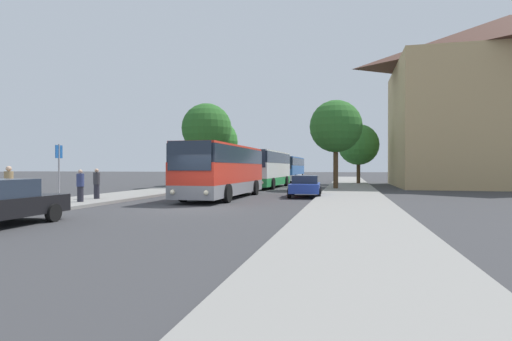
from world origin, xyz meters
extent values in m
plane|color=#38383A|center=(0.00, 0.00, 0.00)|extent=(300.00, 300.00, 0.00)
cube|color=gray|center=(-7.00, 0.00, 0.07)|extent=(4.00, 120.00, 0.15)
cube|color=gray|center=(7.00, 0.00, 0.07)|extent=(4.00, 120.00, 0.15)
cube|color=tan|center=(21.65, 25.19, 5.95)|extent=(20.48, 14.43, 11.90)
pyramid|color=#513328|center=(21.65, 25.19, 14.07)|extent=(20.48, 14.43, 4.33)
cube|color=gray|center=(-0.63, 6.62, 0.62)|extent=(2.61, 10.49, 0.70)
cube|color=red|center=(-0.63, 6.62, 1.55)|extent=(2.61, 10.49, 1.14)
cube|color=#232D3D|center=(-0.63, 6.62, 2.59)|extent=(2.63, 10.28, 0.95)
cube|color=red|center=(-0.63, 6.62, 3.13)|extent=(2.56, 10.28, 0.12)
cube|color=#232D3D|center=(-0.68, 1.36, 2.44)|extent=(2.26, 0.08, 1.45)
sphere|color=#F4EAC1|center=(-1.56, 1.35, 0.66)|extent=(0.24, 0.24, 0.24)
sphere|color=#F4EAC1|center=(0.20, 1.33, 0.66)|extent=(0.24, 0.24, 0.24)
cylinder|color=black|center=(-1.91, 3.49, 0.50)|extent=(0.31, 1.00, 1.00)
cylinder|color=black|center=(0.59, 3.47, 0.50)|extent=(0.31, 1.00, 1.00)
cylinder|color=black|center=(-1.85, 9.77, 0.50)|extent=(0.31, 1.00, 1.00)
cylinder|color=black|center=(0.66, 9.75, 0.50)|extent=(0.31, 1.00, 1.00)
cube|color=#238942|center=(-0.54, 19.68, 0.62)|extent=(2.81, 10.81, 0.70)
cube|color=silver|center=(-0.54, 19.68, 1.62)|extent=(2.81, 10.81, 1.30)
cube|color=#232D3D|center=(-0.54, 19.68, 2.75)|extent=(2.82, 10.60, 0.95)
cube|color=silver|center=(-0.54, 19.68, 3.28)|extent=(2.75, 10.59, 0.12)
cube|color=#232D3D|center=(-0.69, 14.28, 2.60)|extent=(2.25, 0.12, 1.45)
sphere|color=#F4EAC1|center=(-1.57, 14.29, 0.66)|extent=(0.24, 0.24, 0.24)
sphere|color=#F4EAC1|center=(0.18, 14.24, 0.66)|extent=(0.24, 0.24, 0.24)
cylinder|color=black|center=(-1.88, 16.49, 0.50)|extent=(0.33, 1.01, 1.00)
cylinder|color=black|center=(0.62, 16.42, 0.50)|extent=(0.33, 1.01, 1.00)
cylinder|color=black|center=(-1.70, 22.94, 0.50)|extent=(0.33, 1.01, 1.00)
cylinder|color=black|center=(0.80, 22.87, 0.50)|extent=(0.33, 1.01, 1.00)
cube|color=silver|center=(-0.57, 34.88, 0.62)|extent=(2.66, 10.59, 0.70)
cube|color=#285BA8|center=(-0.57, 34.88, 1.55)|extent=(2.66, 10.59, 1.15)
cube|color=#232D3D|center=(-0.57, 34.88, 2.60)|extent=(2.68, 10.38, 0.95)
cube|color=#285BA8|center=(-0.57, 34.88, 3.13)|extent=(2.61, 10.38, 0.12)
cube|color=#232D3D|center=(-0.70, 29.58, 2.45)|extent=(2.17, 0.11, 1.45)
sphere|color=#F4EAC1|center=(-1.54, 29.58, 0.66)|extent=(0.24, 0.24, 0.24)
sphere|color=#F4EAC1|center=(0.15, 29.54, 0.66)|extent=(0.24, 0.24, 0.24)
cylinder|color=black|center=(-1.86, 31.75, 0.50)|extent=(0.32, 1.01, 1.00)
cylinder|color=black|center=(0.56, 31.69, 0.50)|extent=(0.32, 1.01, 1.00)
cylinder|color=black|center=(-1.71, 38.07, 0.50)|extent=(0.32, 1.01, 1.00)
cylinder|color=black|center=(0.71, 38.01, 0.50)|extent=(0.32, 1.01, 1.00)
cylinder|color=black|center=(-4.94, -5.02, 0.31)|extent=(0.21, 0.62, 0.62)
cylinder|color=black|center=(-3.02, -4.99, 0.31)|extent=(0.21, 0.62, 0.62)
cube|color=#233D9E|center=(4.19, 8.63, 0.59)|extent=(2.00, 4.34, 0.55)
cube|color=#232D3D|center=(4.18, 8.80, 1.11)|extent=(1.68, 2.29, 0.49)
cylinder|color=black|center=(5.15, 7.36, 0.31)|extent=(0.23, 0.63, 0.62)
cylinder|color=black|center=(3.36, 7.27, 0.31)|extent=(0.23, 0.63, 0.62)
cylinder|color=black|center=(5.01, 9.99, 0.31)|extent=(0.23, 0.63, 0.62)
cylinder|color=black|center=(3.23, 9.90, 0.31)|extent=(0.23, 0.63, 0.62)
cylinder|color=gray|center=(-6.23, -0.79, 1.55)|extent=(0.08, 0.08, 2.80)
cube|color=#1E56A3|center=(-6.23, -0.79, 2.60)|extent=(0.03, 0.45, 0.60)
cylinder|color=#23232D|center=(-6.24, 0.72, 0.53)|extent=(0.30, 0.30, 0.77)
cylinder|color=navy|center=(-6.24, 0.72, 1.24)|extent=(0.36, 0.36, 0.64)
sphere|color=tan|center=(-6.24, 0.72, 1.66)|extent=(0.21, 0.21, 0.21)
cylinder|color=#23232D|center=(-7.62, -2.20, 0.57)|extent=(0.30, 0.30, 0.85)
cylinder|color=olive|center=(-7.62, -2.20, 1.35)|extent=(0.36, 0.36, 0.71)
sphere|color=tan|center=(-7.62, -2.20, 1.82)|extent=(0.23, 0.23, 0.23)
cylinder|color=#23232D|center=(-6.65, 2.64, 0.54)|extent=(0.30, 0.30, 0.79)
cylinder|color=#333338|center=(-6.65, 2.64, 1.27)|extent=(0.36, 0.36, 0.66)
sphere|color=tan|center=(-6.65, 2.64, 1.70)|extent=(0.21, 0.21, 0.21)
cylinder|color=#513D23|center=(-6.78, 22.70, 1.42)|extent=(0.40, 0.40, 2.53)
sphere|color=#2D7028|center=(-6.78, 22.70, 4.55)|extent=(4.98, 4.98, 4.98)
cylinder|color=brown|center=(-5.88, 18.07, 1.95)|extent=(0.40, 0.40, 3.60)
sphere|color=#286023|center=(-5.88, 18.07, 5.47)|extent=(4.60, 4.60, 4.60)
cylinder|color=#47331E|center=(5.84, 16.94, 1.91)|extent=(0.40, 0.40, 3.51)
sphere|color=#286023|center=(5.84, 16.94, 5.29)|extent=(4.33, 4.33, 4.33)
cylinder|color=#47331E|center=(7.95, 28.43, 1.43)|extent=(0.40, 0.40, 2.56)
sphere|color=#387F33|center=(7.95, 28.43, 4.39)|extent=(4.46, 4.46, 4.46)
camera|label=1|loc=(6.81, -16.73, 1.86)|focal=28.00mm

